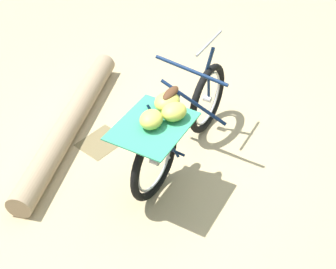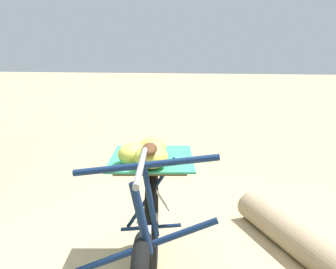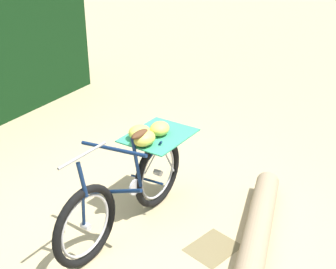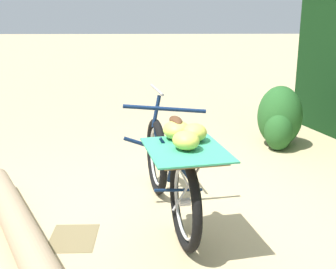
{
  "view_description": "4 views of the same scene",
  "coord_description": "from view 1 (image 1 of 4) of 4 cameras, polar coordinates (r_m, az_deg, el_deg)",
  "views": [
    {
      "loc": [
        2.62,
        1.95,
        3.21
      ],
      "look_at": [
        0.4,
        0.05,
        0.74
      ],
      "focal_mm": 51.28,
      "sensor_mm": 36.0,
      "label": 1
    },
    {
      "loc": [
        -1.99,
        -0.68,
        1.44
      ],
      "look_at": [
        0.39,
        -0.21,
        0.95
      ],
      "focal_mm": 41.55,
      "sensor_mm": 36.0,
      "label": 2
    },
    {
      "loc": [
        -2.29,
        -2.98,
        2.71
      ],
      "look_at": [
        0.51,
        -0.13,
        0.77
      ],
      "focal_mm": 48.68,
      "sensor_mm": 36.0,
      "label": 3
    },
    {
      "loc": [
        3.31,
        -0.29,
        1.72
      ],
      "look_at": [
        0.56,
        -0.22,
        0.92
      ],
      "focal_mm": 46.19,
      "sensor_mm": 36.0,
      "label": 4
    }
  ],
  "objects": [
    {
      "name": "leaf_litter_patch",
      "position": [
        4.92,
        -7.9,
        -0.88
      ],
      "size": [
        0.44,
        0.36,
        0.01
      ],
      "primitive_type": "cube",
      "color": "olive",
      "rests_on": "ground_plane"
    },
    {
      "name": "fallen_log",
      "position": [
        5.03,
        -11.63,
        1.35
      ],
      "size": [
        2.2,
        1.33,
        0.24
      ],
      "primitive_type": "cylinder",
      "rotation": [
        0.0,
        1.57,
        0.49
      ],
      "color": "#9E8466",
      "rests_on": "ground_plane"
    },
    {
      "name": "bicycle",
      "position": [
        4.34,
        1.25,
        1.25
      ],
      "size": [
        1.8,
        0.83,
        1.03
      ],
      "rotation": [
        0.0,
        0.0,
        -2.94
      ],
      "color": "black",
      "rests_on": "ground_plane"
    },
    {
      "name": "ground_plane",
      "position": [
        4.58,
        2.81,
        -4.35
      ],
      "size": [
        60.0,
        60.0,
        0.0
      ],
      "primitive_type": "plane",
      "color": "tan"
    }
  ]
}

